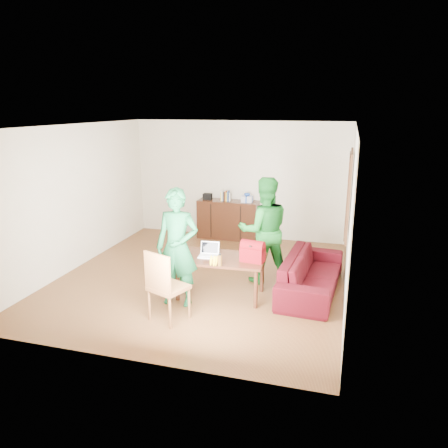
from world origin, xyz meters
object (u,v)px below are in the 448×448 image
(table, at_px, (221,262))
(person_near, at_px, (177,248))
(bottle, at_px, (220,260))
(person_far, at_px, (264,230))
(chair, at_px, (168,300))
(laptop, at_px, (208,254))
(sofa, at_px, (311,274))
(red_bag, at_px, (253,253))

(table, bearing_deg, person_near, -144.40)
(bottle, bearing_deg, person_far, 69.56)
(chair, relative_size, laptop, 3.31)
(laptop, xyz_separation_m, bottle, (0.30, -0.34, 0.05))
(table, xyz_separation_m, laptop, (-0.20, -0.03, 0.12))
(person_near, bearing_deg, sofa, 26.13)
(person_near, distance_m, sofa, 2.31)
(table, bearing_deg, sofa, 20.55)
(person_far, bearing_deg, person_near, 26.53)
(chair, distance_m, person_near, 0.83)
(sofa, bearing_deg, laptop, 115.32)
(person_near, relative_size, person_far, 0.99)
(person_near, bearing_deg, chair, -85.05)
(table, bearing_deg, person_far, 53.96)
(bottle, height_order, red_bag, red_bag)
(table, relative_size, red_bag, 4.02)
(table, height_order, chair, chair)
(bottle, height_order, sofa, bottle)
(red_bag, bearing_deg, bottle, -134.62)
(chair, bearing_deg, red_bag, 64.62)
(laptop, relative_size, bottle, 1.65)
(chair, xyz_separation_m, person_far, (1.04, 1.83, 0.62))
(table, distance_m, laptop, 0.24)
(red_bag, bearing_deg, sofa, 44.01)
(person_far, bearing_deg, laptop, 26.59)
(sofa, bearing_deg, table, 117.04)
(person_far, bearing_deg, sofa, 143.07)
(chair, distance_m, bottle, 0.98)
(person_far, distance_m, sofa, 1.09)
(person_near, bearing_deg, person_far, 47.08)
(chair, height_order, sofa, chair)
(person_near, height_order, red_bag, person_near)
(table, xyz_separation_m, red_bag, (0.53, -0.04, 0.21))
(table, bearing_deg, bottle, -78.00)
(table, relative_size, person_far, 0.78)
(red_bag, distance_m, sofa, 1.19)
(chair, xyz_separation_m, bottle, (0.59, 0.63, 0.45))
(table, distance_m, chair, 1.15)
(table, bearing_deg, laptop, -174.28)
(laptop, bearing_deg, person_near, -136.68)
(table, xyz_separation_m, bottle, (0.10, -0.37, 0.18))
(person_near, xyz_separation_m, bottle, (0.66, 0.07, -0.16))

